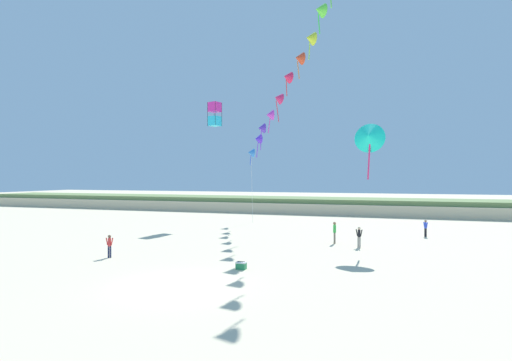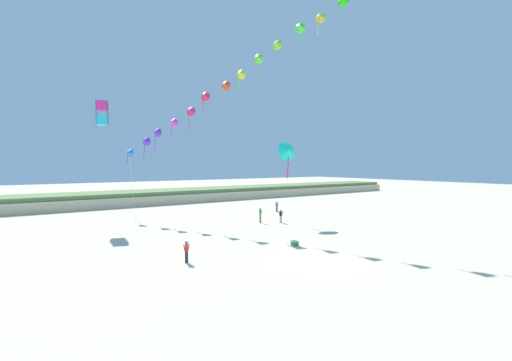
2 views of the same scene
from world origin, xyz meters
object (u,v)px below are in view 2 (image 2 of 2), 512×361
(person_near_left, at_px, (186,250))
(person_near_right, at_px, (260,214))
(large_kite_low_lead, at_px, (288,151))
(large_kite_mid_trail, at_px, (102,113))
(person_far_left, at_px, (277,206))
(beach_cooler, at_px, (295,243))
(person_mid_center, at_px, (281,215))

(person_near_left, xyz_separation_m, person_near_right, (13.45, 10.29, 0.14))
(person_near_left, relative_size, large_kite_low_lead, 0.35)
(large_kite_low_lead, distance_m, large_kite_mid_trail, 21.62)
(person_far_left, xyz_separation_m, beach_cooler, (-11.31, -16.95, -0.66))
(person_mid_center, bearing_deg, person_near_right, 147.08)
(large_kite_mid_trail, relative_size, beach_cooler, 4.70)
(beach_cooler, bearing_deg, large_kite_low_lead, 53.13)
(person_near_left, relative_size, person_far_left, 1.00)
(person_near_right, bearing_deg, person_near_left, -142.59)
(person_near_left, height_order, person_far_left, person_near_left)
(person_far_left, xyz_separation_m, large_kite_mid_trail, (-22.21, 3.78, 11.74))
(large_kite_mid_trail, bearing_deg, person_far_left, -9.66)
(person_near_right, relative_size, person_far_left, 1.16)
(large_kite_low_lead, relative_size, beach_cooler, 7.56)
(large_kite_low_lead, bearing_deg, beach_cooler, -126.87)
(beach_cooler, bearing_deg, person_near_right, 69.33)
(person_near_left, xyz_separation_m, person_far_left, (20.73, 16.54, -0.00))
(person_near_right, bearing_deg, large_kite_mid_trail, 146.09)
(person_mid_center, distance_m, beach_cooler, 11.20)
(person_mid_center, height_order, large_kite_low_lead, large_kite_low_lead)
(person_far_left, distance_m, large_kite_low_lead, 11.81)
(large_kite_mid_trail, height_order, beach_cooler, large_kite_mid_trail)
(person_far_left, relative_size, large_kite_low_lead, 0.35)
(large_kite_low_lead, xyz_separation_m, large_kite_mid_trail, (-17.64, 11.74, 4.30))
(person_mid_center, xyz_separation_m, person_far_left, (5.29, 7.54, -0.04))
(person_far_left, relative_size, beach_cooler, 2.61)
(person_near_right, relative_size, beach_cooler, 3.03)
(person_near_right, relative_size, large_kite_low_lead, 0.40)
(person_near_left, relative_size, person_mid_center, 0.95)
(person_mid_center, distance_m, person_far_left, 9.21)
(person_near_right, height_order, large_kite_low_lead, large_kite_low_lead)
(large_kite_mid_trail, xyz_separation_m, beach_cooler, (10.89, -20.73, -12.40))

